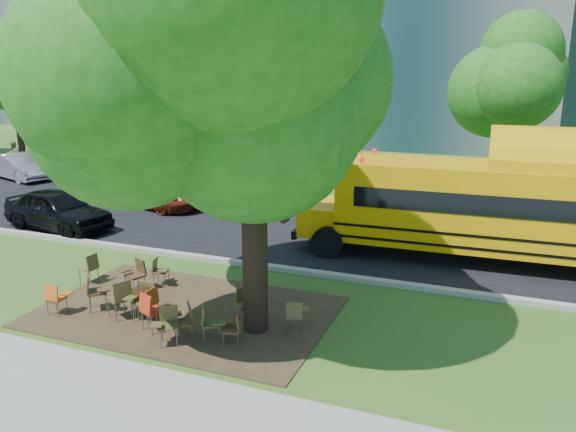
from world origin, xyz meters
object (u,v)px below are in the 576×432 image
at_px(chair_4, 152,308).
at_px(chair_14, 149,300).
at_px(chair_8, 90,265).
at_px(bg_car_red, 158,190).
at_px(main_tree, 252,61).
at_px(chair_5, 167,322).
at_px(pedestrian_a, 59,163).
at_px(chair_12, 245,302).
at_px(chair_15, 185,318).
at_px(chair_1, 94,289).
at_px(chair_9, 136,272).
at_px(chair_10, 159,269).
at_px(chair_7, 209,320).
at_px(pedestrian_b, 14,155).
at_px(chair_2, 121,295).
at_px(chair_6, 234,326).
at_px(chair_0, 56,296).
at_px(chair_13, 296,313).
at_px(black_car, 58,210).
at_px(bg_car_silver, 19,167).
at_px(chair_3, 144,297).
at_px(chair_11, 143,298).
at_px(school_bus, 523,210).

bearing_deg(chair_4, chair_14, 152.36).
height_order(chair_8, bg_car_red, bg_car_red).
distance_m(main_tree, chair_4, 5.78).
relative_size(chair_5, pedestrian_a, 0.48).
height_order(chair_12, chair_15, chair_12).
relative_size(chair_1, chair_9, 1.07).
bearing_deg(chair_12, chair_14, -30.85).
bearing_deg(chair_9, chair_1, 105.10).
xyz_separation_m(chair_10, bg_car_red, (-5.19, 7.76, 0.20)).
distance_m(chair_7, pedestrian_b, 25.76).
distance_m(chair_2, chair_14, 0.68).
height_order(chair_4, bg_car_red, bg_car_red).
bearing_deg(chair_1, chair_6, 43.33).
xyz_separation_m(chair_7, pedestrian_a, (-16.21, 13.19, 0.37)).
relative_size(chair_0, chair_10, 1.02).
distance_m(chair_8, chair_13, 6.34).
bearing_deg(bg_car_red, black_car, 179.81).
distance_m(chair_1, bg_car_silver, 19.11).
distance_m(chair_3, pedestrian_b, 23.87).
bearing_deg(chair_13, chair_14, 173.30).
relative_size(chair_3, chair_11, 1.15).
relative_size(chair_12, pedestrian_b, 0.52).
height_order(chair_1, chair_13, chair_1).
distance_m(chair_14, pedestrian_a, 19.15).
distance_m(chair_1, chair_8, 1.96).
xyz_separation_m(chair_1, chair_3, (1.40, 0.03, -0.02)).
bearing_deg(chair_7, chair_9, -152.16).
distance_m(main_tree, chair_5, 5.69).
height_order(chair_8, black_car, black_car).
distance_m(chair_0, chair_14, 2.30).
xyz_separation_m(chair_1, chair_5, (2.59, -0.82, -0.06)).
distance_m(chair_9, black_car, 7.34).
xyz_separation_m(chair_11, pedestrian_b, (-18.96, 14.26, 0.32)).
height_order(main_tree, school_bus, main_tree).
relative_size(chair_1, pedestrian_a, 0.53).
relative_size(chair_0, chair_5, 0.92).
bearing_deg(chair_12, chair_7, 27.89).
height_order(chair_3, chair_14, chair_3).
bearing_deg(chair_1, chair_12, 60.35).
relative_size(chair_7, chair_12, 1.00).
relative_size(chair_0, chair_2, 0.82).
distance_m(school_bus, chair_10, 10.57).
height_order(chair_8, chair_15, chair_8).
bearing_deg(chair_13, bg_car_silver, 133.81).
bearing_deg(chair_5, school_bus, -160.31).
bearing_deg(chair_10, chair_1, -28.46).
distance_m(chair_3, chair_13, 3.60).
bearing_deg(chair_12, chair_6, 56.45).
distance_m(chair_10, pedestrian_b, 22.00).
xyz_separation_m(chair_4, pedestrian_a, (-14.77, 13.18, 0.33)).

